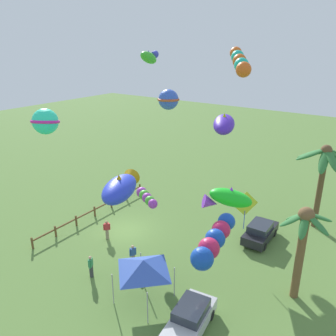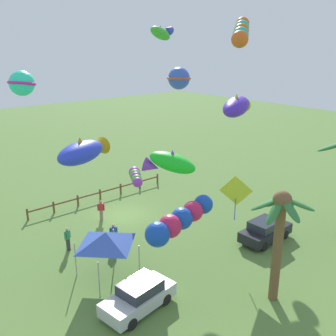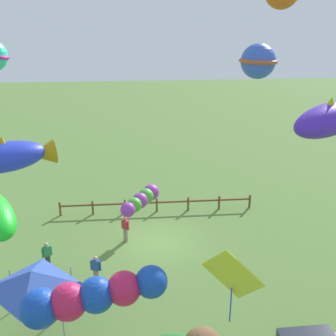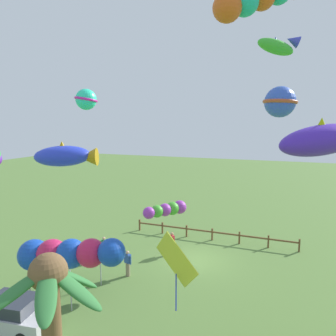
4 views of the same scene
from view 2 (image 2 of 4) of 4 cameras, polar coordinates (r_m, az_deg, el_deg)
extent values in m
plane|color=#567A38|center=(30.34, -6.51, -7.00)|extent=(120.00, 120.00, 0.00)
ellipsoid|color=#2D7033|center=(27.70, 23.73, 3.10)|extent=(1.74, 2.38, 1.25)
cylinder|color=brown|center=(20.50, 15.95, -11.81)|extent=(0.49, 0.49, 5.59)
ellipsoid|color=#2D7033|center=(18.89, 15.65, -6.20)|extent=(1.48, 0.63, 1.15)
ellipsoid|color=#2D7033|center=(18.79, 17.79, -5.97)|extent=(1.10, 1.64, 0.83)
ellipsoid|color=#2D7033|center=(19.46, 18.89, -5.13)|extent=(1.37, 1.56, 0.76)
ellipsoid|color=#2D7033|center=(20.01, 17.36, -4.92)|extent=(1.52, 0.69, 1.12)
ellipsoid|color=#2D7033|center=(19.95, 15.57, -4.92)|extent=(1.01, 1.49, 1.18)
ellipsoid|color=#2D7033|center=(19.34, 14.44, -5.19)|extent=(1.32, 1.50, 0.97)
sphere|color=brown|center=(19.30, 16.65, -4.56)|extent=(0.93, 0.93, 0.93)
cube|color=brown|center=(36.72, -1.58, -1.58)|extent=(0.12, 0.12, 0.95)
cube|color=brown|center=(35.53, -4.23, -2.31)|extent=(0.12, 0.12, 0.95)
cube|color=brown|center=(34.41, -7.06, -3.08)|extent=(0.12, 0.12, 0.95)
cube|color=brown|center=(33.40, -10.07, -3.89)|extent=(0.12, 0.12, 0.95)
cube|color=brown|center=(32.49, -13.27, -4.74)|extent=(0.12, 0.12, 0.95)
cube|color=brown|center=(31.69, -16.65, -5.62)|extent=(0.12, 0.12, 0.95)
cube|color=brown|center=(31.02, -20.20, -6.53)|extent=(0.12, 0.12, 0.95)
cube|color=brown|center=(33.33, -10.09, -3.59)|extent=(12.73, 0.09, 0.11)
cube|color=black|center=(27.10, 14.31, -9.26)|extent=(3.93, 1.77, 0.70)
cube|color=#282D38|center=(26.71, 14.22, -8.17)|extent=(2.05, 1.53, 0.56)
cylinder|color=black|center=(28.53, 14.37, -8.51)|extent=(0.60, 0.19, 0.60)
cylinder|color=black|center=(27.80, 17.04, -9.49)|extent=(0.60, 0.19, 0.60)
cylinder|color=black|center=(26.74, 11.36, -10.15)|extent=(0.60, 0.19, 0.60)
cylinder|color=black|center=(25.96, 14.13, -11.27)|extent=(0.60, 0.19, 0.60)
cube|color=#BCBCC1|center=(20.27, -4.44, -18.89)|extent=(4.10, 2.22, 0.70)
cube|color=#282D38|center=(19.98, -4.16, -17.25)|extent=(2.21, 1.76, 0.56)
cylinder|color=black|center=(19.36, -5.46, -22.10)|extent=(0.62, 0.26, 0.60)
cylinder|color=black|center=(20.30, -8.67, -20.06)|extent=(0.62, 0.26, 0.60)
cylinder|color=black|center=(20.70, -0.28, -18.97)|extent=(0.62, 0.26, 0.60)
cylinder|color=black|center=(21.58, -3.51, -17.28)|extent=(0.62, 0.26, 0.60)
cylinder|color=#38383D|center=(26.04, -14.64, -10.93)|extent=(0.26, 0.26, 0.84)
cube|color=#338956|center=(25.72, -14.76, -9.58)|extent=(0.44, 0.40, 0.54)
sphere|color=tan|center=(25.55, -14.83, -8.83)|extent=(0.21, 0.21, 0.21)
cylinder|color=#338956|center=(25.57, -15.02, -9.89)|extent=(0.09, 0.09, 0.52)
cylinder|color=#338956|center=(25.91, -14.48, -9.46)|extent=(0.09, 0.09, 0.52)
cylinder|color=gray|center=(25.96, -8.06, -10.57)|extent=(0.26, 0.26, 0.84)
cube|color=#2D519E|center=(25.64, -8.12, -9.22)|extent=(0.43, 0.33, 0.54)
sphere|color=tan|center=(25.47, -8.16, -8.46)|extent=(0.21, 0.21, 0.21)
cylinder|color=#2D519E|center=(25.72, -7.62, -9.23)|extent=(0.09, 0.09, 0.52)
cylinder|color=#2D519E|center=(25.61, -8.62, -9.40)|extent=(0.09, 0.09, 0.52)
cylinder|color=gray|center=(29.61, -9.89, -6.92)|extent=(0.26, 0.26, 0.84)
cube|color=#B72D33|center=(29.33, -9.96, -5.70)|extent=(0.44, 0.42, 0.54)
sphere|color=#A37556|center=(29.18, -10.00, -5.03)|extent=(0.21, 0.21, 0.21)
cylinder|color=#B72D33|center=(29.39, -10.40, -5.78)|extent=(0.09, 0.09, 0.52)
cylinder|color=#B72D33|center=(29.31, -9.51, -5.80)|extent=(0.09, 0.09, 0.52)
cylinder|color=#9E9EA3|center=(24.12, -8.03, -11.23)|extent=(0.06, 0.06, 2.10)
cylinder|color=#9E9EA3|center=(23.05, -13.61, -13.08)|extent=(0.06, 0.06, 2.10)
cylinder|color=#9E9EA3|center=(22.24, -4.30, -13.80)|extent=(0.06, 0.06, 2.10)
cylinder|color=#9E9EA3|center=(21.08, -10.24, -16.04)|extent=(0.06, 0.06, 2.10)
pyramid|color=#2D4CA8|center=(21.87, -9.23, -10.28)|extent=(2.86, 2.86, 0.75)
ellipsoid|color=blue|center=(20.54, -12.85, 2.26)|extent=(3.49, 2.58, 1.26)
cone|color=#B2850E|center=(21.58, -10.43, 3.00)|extent=(1.31, 1.29, 1.03)
cone|color=#B2850E|center=(20.42, -12.95, 3.63)|extent=(0.80, 0.80, 0.63)
cube|color=#CFD632|center=(23.39, 10.10, -3.33)|extent=(1.94, 1.05, 2.11)
cylinder|color=blue|center=(23.86, 9.94, -6.10)|extent=(0.05, 0.05, 1.41)
sphere|color=#1442B4|center=(19.48, -1.58, -9.85)|extent=(1.30, 1.30, 1.30)
sphere|color=#C41D4E|center=(19.98, 0.29, -8.66)|extent=(1.24, 1.24, 1.24)
sphere|color=#1442B4|center=(20.51, 2.05, -7.52)|extent=(1.19, 1.19, 1.19)
sphere|color=#C41D4E|center=(21.07, 3.71, -6.44)|extent=(1.14, 1.14, 1.14)
sphere|color=#1442B4|center=(21.65, 5.27, -5.40)|extent=(1.09, 1.09, 1.09)
sphere|color=#DB591A|center=(23.75, 10.64, 18.34)|extent=(1.01, 1.01, 1.01)
sphere|color=#1CBCA0|center=(24.42, 10.75, 18.88)|extent=(0.97, 0.97, 0.97)
sphere|color=#DB591A|center=(25.09, 10.85, 19.39)|extent=(0.93, 0.93, 0.93)
sphere|color=#1CBCA0|center=(25.76, 10.96, 19.87)|extent=(0.89, 0.89, 0.89)
sphere|color=#DB591A|center=(26.43, 11.05, 20.33)|extent=(0.85, 0.85, 0.85)
ellipsoid|color=#4623B8|center=(28.48, 10.12, 8.99)|extent=(3.95, 2.99, 1.77)
cone|color=#A6B60B|center=(29.98, 10.94, 8.91)|extent=(1.58, 1.49, 1.25)
cone|color=#A6B60B|center=(28.40, 10.18, 10.11)|extent=(0.90, 0.90, 0.70)
sphere|color=purple|center=(26.95, -5.02, -0.63)|extent=(0.80, 0.80, 0.80)
sphere|color=green|center=(26.42, -4.91, -0.98)|extent=(0.77, 0.77, 0.77)
sphere|color=purple|center=(25.89, -4.80, -1.35)|extent=(0.74, 0.74, 0.74)
sphere|color=green|center=(25.36, -4.69, -1.73)|extent=(0.70, 0.70, 0.70)
sphere|color=purple|center=(24.83, -4.57, -2.13)|extent=(0.67, 0.67, 0.67)
ellipsoid|color=green|center=(30.84, -1.15, 19.40)|extent=(2.46, 1.58, 1.43)
cone|color=#373EBB|center=(31.62, -0.03, 19.94)|extent=(1.00, 0.87, 0.86)
cone|color=#373EBB|center=(30.85, -1.15, 20.05)|extent=(0.52, 0.52, 0.44)
sphere|color=#29EAB4|center=(23.16, -20.93, 11.70)|extent=(1.39, 1.39, 1.39)
torus|color=#D2229A|center=(23.16, -20.93, 11.70)|extent=(2.05, 2.04, 0.41)
ellipsoid|color=#17C41F|center=(16.46, 0.66, 0.84)|extent=(2.14, 2.39, 1.26)
cone|color=purple|center=(16.75, -2.46, 0.27)|extent=(1.01, 1.04, 0.81)
cone|color=purple|center=(16.37, 0.67, 1.98)|extent=(0.58, 0.58, 0.42)
sphere|color=blue|center=(29.98, 1.63, 13.20)|extent=(1.68, 1.68, 1.68)
torus|color=#B04C28|center=(29.98, 1.63, 13.20)|extent=(2.55, 2.55, 0.28)
camera|label=1|loc=(6.97, -71.69, 22.00)|focal=36.09mm
camera|label=3|loc=(14.12, 40.04, 12.77)|focal=43.62mm
camera|label=4|loc=(21.13, 38.37, 4.29)|focal=33.38mm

